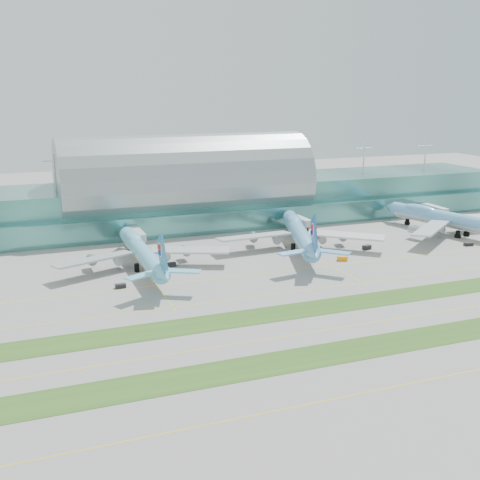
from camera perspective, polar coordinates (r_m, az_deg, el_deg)
name	(u,v)px	position (r m, az deg, el deg)	size (l,w,h in m)	color
ground	(306,312)	(179.95, 6.31, -6.81)	(700.00, 700.00, 0.00)	gray
terminal	(186,195)	(292.77, -5.17, 4.30)	(340.00, 69.10, 36.00)	#3D7A75
grass_strip_near	(357,349)	(157.54, 11.01, -10.13)	(420.00, 12.00, 0.08)	#2D591E
grass_strip_far	(303,310)	(181.59, 6.02, -6.59)	(420.00, 12.00, 0.08)	#2D591E
taxiline_a	(404,385)	(142.77, 15.32, -13.08)	(420.00, 0.35, 0.01)	yellow
taxiline_b	(330,329)	(168.54, 8.49, -8.37)	(420.00, 0.35, 0.01)	yellow
taxiline_c	(281,293)	(195.11, 3.90, -5.06)	(420.00, 0.35, 0.01)	yellow
taxiline_d	(255,274)	(214.23, 1.43, -3.25)	(420.00, 0.35, 0.01)	yellow
airliner_b	(142,251)	(223.05, -9.29, -1.05)	(65.37, 74.05, 20.41)	#6BCAEB
airliner_c	(300,233)	(248.00, 5.67, 0.71)	(65.87, 76.50, 21.66)	#69B1E7
airliner_d	(454,220)	(286.28, 19.63, 1.84)	(70.65, 81.69, 22.87)	#64AADE
gse_c	(121,286)	(203.45, -11.26, -4.29)	(3.46, 1.84, 1.37)	black
gse_d	(171,265)	(224.48, -6.55, -2.32)	(3.57, 1.84, 1.51)	black
gse_e	(342,258)	(233.96, 9.68, -1.73)	(3.71, 2.14, 1.69)	orange
gse_f	(367,247)	(252.10, 11.93, -0.67)	(3.53, 1.98, 1.73)	black
gse_g	(468,244)	(270.05, 20.85, -0.37)	(3.75, 1.85, 1.33)	black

